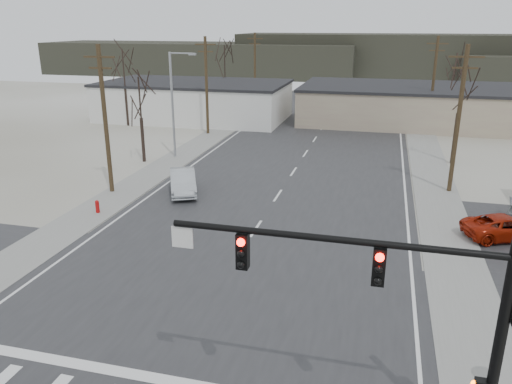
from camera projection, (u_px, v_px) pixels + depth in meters
ground at (210, 300)px, 21.41m from camera, size 140.00×140.00×0.00m
main_road at (281, 191)px, 35.15m from camera, size 18.00×110.00×0.05m
cross_road at (210, 300)px, 21.40m from camera, size 90.00×10.00×0.04m
sidewalk_left at (170, 163)px, 42.23m from camera, size 3.00×90.00×0.06m
sidewalk_right at (433, 182)px, 37.23m from camera, size 3.00×90.00×0.06m
traffic_signal_mast at (421, 305)px, 12.35m from camera, size 8.95×0.43×7.20m
fire_hydrant at (97, 207)px, 31.00m from camera, size 0.24×0.24×0.87m
building_left_far at (195, 100)px, 61.13m from camera, size 22.30×12.30×4.50m
building_right_far at (414, 104)px, 58.68m from camera, size 26.30×14.30×4.30m
upole_left_b at (105, 118)px, 33.44m from camera, size 2.20×0.30×10.00m
upole_left_c at (206, 84)px, 51.77m from camera, size 2.20×0.30×10.00m
upole_left_d at (255, 68)px, 70.11m from camera, size 2.20×0.30×10.00m
upole_right_a at (458, 118)px, 33.51m from camera, size 2.20×0.30×10.00m
upole_right_b at (433, 82)px, 53.67m from camera, size 2.20×0.30×10.00m
streetlight_main at (174, 99)px, 42.48m from camera, size 2.40×0.25×9.00m
tree_left_near at (140, 100)px, 41.13m from camera, size 3.30×3.30×7.35m
tree_right_mid at (461, 92)px, 40.38m from camera, size 3.74×3.74×8.33m
tree_left_far at (225, 63)px, 64.85m from camera, size 3.96×3.96×8.82m
tree_right_far at (455, 70)px, 63.73m from camera, size 3.52×3.52×7.84m
tree_left_mid at (124, 70)px, 55.74m from camera, size 3.96×3.96×8.82m
hill_left at (199, 59)px, 112.88m from camera, size 70.00×18.00×7.00m
hill_center at (430, 57)px, 104.41m from camera, size 80.00×18.00×9.00m
sedan_crossing at (183, 181)px, 34.61m from camera, size 3.53×5.09×1.59m
car_far_a at (366, 113)px, 60.48m from camera, size 4.33×6.14×1.65m
car_far_b at (305, 94)px, 77.83m from camera, size 2.43×4.40×1.42m
car_parked_red at (506, 227)px, 27.29m from camera, size 5.14×3.68×1.30m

